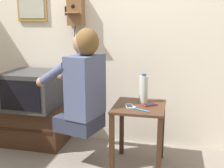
{
  "coord_description": "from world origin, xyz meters",
  "views": [
    {
      "loc": [
        0.64,
        -1.84,
        1.32
      ],
      "look_at": [
        0.1,
        0.47,
        0.78
      ],
      "focal_mm": 45.0,
      "sensor_mm": 36.0,
      "label": 1
    }
  ],
  "objects_px": {
    "cell_phone_spare": "(150,105)",
    "water_bottle": "(144,89)",
    "toothbrush": "(140,109)",
    "television": "(32,90)",
    "wall_phone_antique": "(75,8)",
    "person": "(83,84)",
    "cell_phone_held": "(129,106)"
  },
  "relations": [
    {
      "from": "person",
      "to": "cell_phone_spare",
      "type": "bearing_deg",
      "value": -67.17
    },
    {
      "from": "cell_phone_held",
      "to": "television",
      "type": "bearing_deg",
      "value": 148.05
    },
    {
      "from": "television",
      "to": "wall_phone_antique",
      "type": "xyz_separation_m",
      "value": [
        0.42,
        0.23,
        0.83
      ]
    },
    {
      "from": "person",
      "to": "toothbrush",
      "type": "height_order",
      "value": "person"
    },
    {
      "from": "person",
      "to": "television",
      "type": "xyz_separation_m",
      "value": [
        -0.66,
        0.29,
        -0.17
      ]
    },
    {
      "from": "person",
      "to": "television",
      "type": "distance_m",
      "value": 0.74
    },
    {
      "from": "television",
      "to": "toothbrush",
      "type": "relative_size",
      "value": 3.5
    },
    {
      "from": "wall_phone_antique",
      "to": "toothbrush",
      "type": "distance_m",
      "value": 1.28
    },
    {
      "from": "person",
      "to": "wall_phone_antique",
      "type": "distance_m",
      "value": 0.88
    },
    {
      "from": "person",
      "to": "toothbrush",
      "type": "xyz_separation_m",
      "value": [
        0.52,
        -0.07,
        -0.18
      ]
    },
    {
      "from": "person",
      "to": "cell_phone_held",
      "type": "distance_m",
      "value": 0.46
    },
    {
      "from": "wall_phone_antique",
      "to": "water_bottle",
      "type": "height_order",
      "value": "wall_phone_antique"
    },
    {
      "from": "person",
      "to": "cell_phone_held",
      "type": "height_order",
      "value": "person"
    },
    {
      "from": "water_bottle",
      "to": "toothbrush",
      "type": "xyz_separation_m",
      "value": [
        -0.0,
        -0.24,
        -0.12
      ]
    },
    {
      "from": "television",
      "to": "wall_phone_antique",
      "type": "relative_size",
      "value": 0.69
    },
    {
      "from": "toothbrush",
      "to": "wall_phone_antique",
      "type": "bearing_deg",
      "value": 78.23
    },
    {
      "from": "wall_phone_antique",
      "to": "cell_phone_held",
      "type": "distance_m",
      "value": 1.19
    },
    {
      "from": "person",
      "to": "wall_phone_antique",
      "type": "xyz_separation_m",
      "value": [
        -0.24,
        0.52,
        0.67
      ]
    },
    {
      "from": "television",
      "to": "water_bottle",
      "type": "distance_m",
      "value": 1.19
    },
    {
      "from": "wall_phone_antique",
      "to": "television",
      "type": "bearing_deg",
      "value": -151.6
    },
    {
      "from": "cell_phone_spare",
      "to": "toothbrush",
      "type": "height_order",
      "value": "toothbrush"
    },
    {
      "from": "cell_phone_spare",
      "to": "water_bottle",
      "type": "xyz_separation_m",
      "value": [
        -0.07,
        0.09,
        0.12
      ]
    },
    {
      "from": "television",
      "to": "cell_phone_spare",
      "type": "height_order",
      "value": "television"
    },
    {
      "from": "cell_phone_spare",
      "to": "water_bottle",
      "type": "height_order",
      "value": "water_bottle"
    },
    {
      "from": "cell_phone_held",
      "to": "water_bottle",
      "type": "height_order",
      "value": "water_bottle"
    },
    {
      "from": "television",
      "to": "wall_phone_antique",
      "type": "distance_m",
      "value": 0.96
    },
    {
      "from": "cell_phone_spare",
      "to": "toothbrush",
      "type": "relative_size",
      "value": 0.9
    },
    {
      "from": "wall_phone_antique",
      "to": "cell_phone_spare",
      "type": "relative_size",
      "value": 5.62
    },
    {
      "from": "cell_phone_held",
      "to": "water_bottle",
      "type": "xyz_separation_m",
      "value": [
        0.1,
        0.17,
        0.12
      ]
    },
    {
      "from": "water_bottle",
      "to": "toothbrush",
      "type": "bearing_deg",
      "value": -90.07
    },
    {
      "from": "cell_phone_held",
      "to": "toothbrush",
      "type": "relative_size",
      "value": 0.91
    },
    {
      "from": "television",
      "to": "water_bottle",
      "type": "relative_size",
      "value": 1.97
    }
  ]
}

